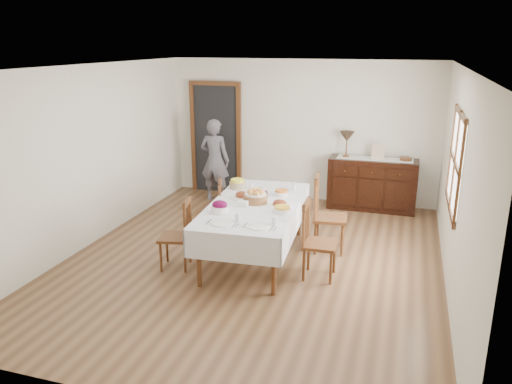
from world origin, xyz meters
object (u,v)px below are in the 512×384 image
(chair_left_far, at_px, (212,212))
(person, at_px, (215,158))
(dining_table, at_px, (255,210))
(chair_left_near, at_px, (179,233))
(table_lamp, at_px, (347,137))
(chair_right_near, at_px, (316,239))
(chair_right_far, at_px, (326,213))
(sideboard, at_px, (372,184))

(chair_left_far, distance_m, person, 2.13)
(dining_table, xyz_separation_m, chair_left_near, (-0.87, -0.58, -0.22))
(dining_table, relative_size, table_lamp, 5.19)
(chair_right_near, xyz_separation_m, chair_right_far, (-0.02, 0.88, 0.05))
(chair_left_far, height_order, chair_right_near, chair_right_near)
(chair_right_far, bearing_deg, sideboard, -18.45)
(chair_right_far, bearing_deg, table_lamp, -5.27)
(table_lamp, bearing_deg, chair_left_near, -118.38)
(sideboard, height_order, person, person)
(table_lamp, bearing_deg, person, -171.44)
(table_lamp, bearing_deg, chair_right_far, -89.69)
(chair_left_far, height_order, sideboard, chair_left_far)
(dining_table, bearing_deg, person, 119.32)
(chair_right_far, distance_m, person, 2.96)
(chair_right_far, bearing_deg, dining_table, 116.70)
(dining_table, distance_m, chair_right_near, 0.98)
(dining_table, bearing_deg, chair_right_far, 28.57)
(chair_left_near, bearing_deg, dining_table, 111.10)
(dining_table, height_order, sideboard, sideboard)
(dining_table, height_order, person, person)
(person, bearing_deg, sideboard, -169.85)
(sideboard, bearing_deg, dining_table, -117.25)
(dining_table, xyz_separation_m, table_lamp, (0.88, 2.66, 0.57))
(dining_table, distance_m, person, 2.75)
(chair_right_far, height_order, table_lamp, table_lamp)
(sideboard, bearing_deg, chair_left_far, -132.56)
(chair_left_far, xyz_separation_m, sideboard, (2.14, 2.33, -0.02))
(chair_right_far, bearing_deg, person, 48.32)
(dining_table, xyz_separation_m, chair_right_near, (0.91, -0.32, -0.19))
(chair_left_near, xyz_separation_m, chair_right_far, (1.76, 1.14, 0.08))
(dining_table, distance_m, sideboard, 2.99)
(chair_right_near, bearing_deg, table_lamp, -0.52)
(chair_right_near, xyz_separation_m, sideboard, (0.46, 2.98, -0.05))
(dining_table, bearing_deg, table_lamp, 68.02)
(sideboard, bearing_deg, table_lamp, 179.62)
(chair_left_near, height_order, sideboard, chair_left_near)
(chair_right_far, distance_m, table_lamp, 2.21)
(chair_right_near, height_order, sideboard, chair_right_near)
(chair_right_near, height_order, chair_right_far, chair_right_far)
(dining_table, relative_size, chair_right_far, 2.15)
(chair_right_near, height_order, table_lamp, table_lamp)
(chair_left_near, height_order, chair_right_near, chair_right_near)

